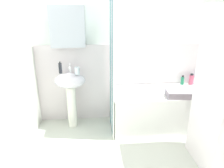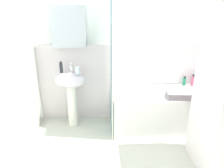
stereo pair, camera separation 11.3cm
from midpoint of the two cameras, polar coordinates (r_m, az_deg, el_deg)
wall_back_tiled at (r=3.23m, az=7.39°, el=9.61°), size 3.60×0.18×2.40m
wall_left_tiled at (r=2.47m, az=-25.23°, el=4.19°), size 0.07×1.81×2.40m
sink at (r=3.12m, az=-9.92°, el=-1.04°), size 0.44×0.34×0.83m
faucet at (r=3.11m, az=-10.06°, el=4.35°), size 0.03×0.12×0.12m
soap_dispenser at (r=3.09m, az=-12.52°, el=4.36°), size 0.05×0.05×0.17m
toothbrush_cup at (r=2.99m, az=-8.21°, el=3.66°), size 0.07×0.07×0.10m
bathtub at (r=3.24m, az=14.34°, el=-6.80°), size 1.46×0.65×0.57m
shower_curtain at (r=2.85m, az=1.05°, el=5.58°), size 0.01×0.65×2.00m
body_wash_bottle at (r=3.57m, az=23.34°, el=1.18°), size 0.04×0.04×0.20m
shampoo_bottle at (r=3.51m, az=21.96°, el=0.89°), size 0.07×0.07×0.17m
conditioner_bottle at (r=3.47m, az=19.80°, el=0.70°), size 0.05×0.05×0.15m
towel_folded at (r=2.97m, az=18.79°, el=-2.84°), size 0.36×0.24×0.09m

